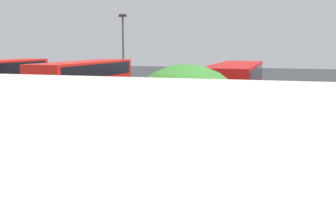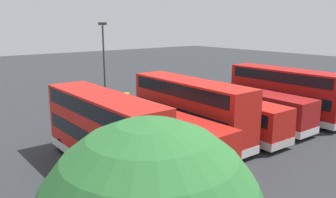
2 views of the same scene
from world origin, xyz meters
name	(u,v)px [view 2 (image 2 of 2)]	position (x,y,z in m)	size (l,w,h in m)	color
ground_plane	(153,108)	(0.00, 0.00, 0.00)	(140.00, 140.00, 0.00)	#2D3033
bus_single_deck_near_end	(302,95)	(-10.99, 10.00, 1.62)	(2.82, 11.92, 2.95)	#B71411
bus_double_decker_second	(285,92)	(-7.37, 10.47, 2.45)	(2.70, 10.74, 4.55)	#B71411
bus_single_deck_third	(252,106)	(-3.48, 9.87, 1.62)	(2.70, 10.98, 2.95)	#A51919
bus_single_deck_fourth	(223,112)	(0.12, 9.80, 1.62)	(2.91, 11.61, 2.95)	red
bus_double_decker_fifth	(190,109)	(3.49, 9.68, 2.45)	(2.71, 10.88, 4.55)	red
bus_single_deck_sixth	(157,132)	(7.18, 10.56, 1.62)	(2.93, 12.03, 2.95)	red
bus_double_decker_seventh	(103,129)	(10.89, 10.23, 2.45)	(2.74, 10.52, 4.55)	red
car_hatchback_silver	(157,92)	(-3.37, -3.87, 0.70)	(4.47, 2.92, 1.43)	silver
lamp_post_tall	(104,63)	(5.02, -0.66, 5.02)	(0.70, 0.30, 8.66)	#38383D
waste_bin_yellow	(127,97)	(0.45, -4.36, 0.47)	(0.60, 0.60, 0.95)	yellow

